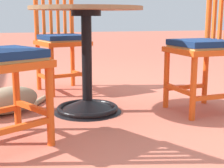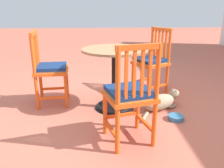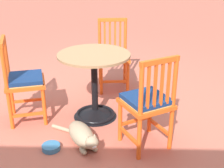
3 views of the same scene
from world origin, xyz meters
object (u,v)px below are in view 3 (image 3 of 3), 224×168
Objects in this scene: orange_chair_at_corner at (113,56)px; pet_water_bowl at (51,147)px; orange_chair_facing_out at (23,81)px; tabby_cat at (83,136)px; orange_chair_by_planter at (147,103)px; cafe_table at (95,93)px.

orange_chair_at_corner reaches higher than pet_water_bowl.
orange_chair_facing_out is 0.90m from tabby_cat.
orange_chair_by_planter is at bearing 104.15° from orange_chair_at_corner.
orange_chair_at_corner reaches higher than cafe_table.
orange_chair_by_planter reaches higher than cafe_table.
orange_chair_by_planter is at bearing -173.64° from pet_water_bowl.
orange_chair_facing_out is at bearing -20.35° from orange_chair_by_planter.
orange_chair_facing_out is at bearing -55.93° from pet_water_bowl.
orange_chair_facing_out is 5.36× the size of pet_water_bowl.
cafe_table is at bearing -118.89° from pet_water_bowl.
tabby_cat is at bearing 82.85° from cafe_table.
cafe_table is 0.78m from orange_chair_by_planter.
orange_chair_facing_out reaches higher than pet_water_bowl.
orange_chair_by_planter is (-0.52, 0.55, 0.16)m from cafe_table.
cafe_table is 0.83× the size of orange_chair_at_corner.
orange_chair_by_planter is 1.35m from orange_chair_facing_out.
tabby_cat is at bearing 79.46° from orange_chair_at_corner.
tabby_cat is at bearing -163.68° from pet_water_bowl.
cafe_table is 0.83× the size of orange_chair_facing_out.
orange_chair_facing_out is (1.26, -0.47, 0.00)m from orange_chair_by_planter.
cafe_table is 0.77m from orange_chair_facing_out.
pet_water_bowl is at bearing 69.43° from orange_chair_at_corner.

